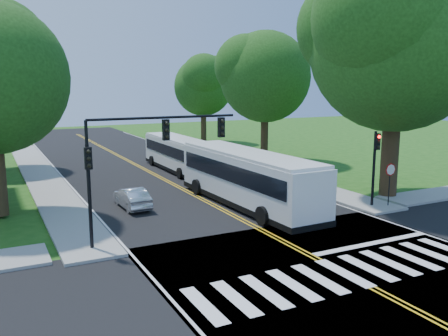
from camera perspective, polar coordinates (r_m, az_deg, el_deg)
ground at (r=19.77m, az=13.25°, el=-11.72°), size 140.00×140.00×0.00m
road at (r=34.85m, az=-6.13°, el=-1.95°), size 14.00×96.00×0.01m
cross_road at (r=19.77m, az=13.26°, el=-11.70°), size 60.00×12.00×0.01m
center_line at (r=38.55m, az=-8.26°, el=-0.81°), size 0.36×70.00×0.01m
edge_line_w at (r=36.99m, az=-18.28°, el=-1.69°), size 0.12×70.00×0.01m
edge_line_e at (r=41.18m, az=0.73°, el=-0.01°), size 0.12×70.00×0.01m
crosswalk at (r=19.42m, az=14.23°, el=-12.12°), size 12.60×3.00×0.01m
stop_bar at (r=23.11m, az=17.40°, el=-8.63°), size 6.60×0.40×0.01m
sidewalk_nw at (r=39.73m, az=-21.09°, el=-0.98°), size 2.60×40.00×0.15m
sidewalk_ne at (r=44.48m, az=0.65°, el=0.83°), size 2.60×40.00×0.15m
tree_ne_big at (r=31.87m, az=20.06°, el=13.78°), size 10.80×10.80×14.91m
tree_east_mid at (r=44.61m, az=4.99°, el=10.86°), size 8.40×8.40×11.93m
tree_east_far at (r=59.22m, az=-2.51°, el=9.74°), size 7.20×7.20×10.34m
signal_nw at (r=21.43m, az=-9.93°, el=2.24°), size 7.15×0.46×5.66m
signal_ne at (r=29.01m, az=17.72°, el=1.12°), size 0.30×0.46×4.40m
stop_sign at (r=29.41m, az=19.36°, el=-0.70°), size 0.76×0.08×2.53m
bus_lead at (r=28.28m, az=2.81°, el=-1.15°), size 3.34×12.71×3.27m
bus_follow at (r=39.92m, az=-5.50°, el=1.76°), size 2.65×10.83×2.80m
hatchback at (r=28.49m, az=-11.00°, el=-3.55°), size 1.40×3.73×1.22m
suv at (r=34.12m, az=5.00°, el=-0.96°), size 3.07×5.39×1.42m
dark_sedan at (r=36.66m, az=2.18°, el=-0.25°), size 2.62×4.76×1.31m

